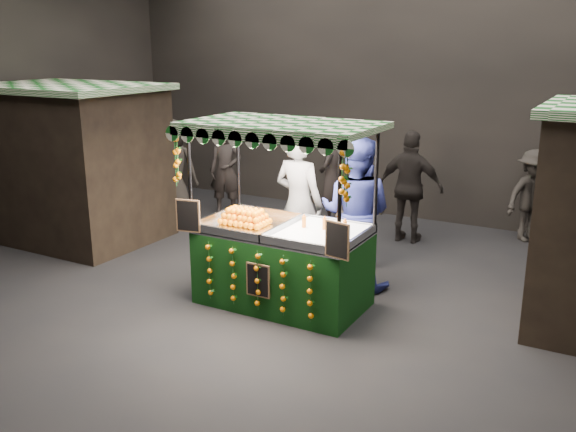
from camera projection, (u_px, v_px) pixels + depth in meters
The scene contains 12 objects.
ground at pixel (265, 307), 7.93m from camera, with size 12.00×12.00×0.00m, color black.
market_hall at pixel (262, 30), 7.02m from camera, with size 12.10×10.10×5.05m.
neighbour_stall_left at pixel (71, 162), 10.48m from camera, with size 3.00×2.20×2.60m.
juice_stall at pixel (282, 251), 7.82m from camera, with size 2.41×1.42×2.34m.
vendor_grey at pixel (299, 204), 8.82m from camera, with size 0.80×0.57×2.08m.
vendor_blue at pixel (356, 213), 8.37m from camera, with size 1.08×0.87×2.07m.
shopper_0 at pixel (226, 171), 11.99m from camera, with size 0.74×0.61×1.73m.
shopper_1 at pixel (359, 210), 8.96m from camera, with size 1.01×0.86×1.83m.
shopper_2 at pixel (410, 187), 10.31m from camera, with size 1.11×0.48×1.87m.
shopper_3 at pixel (532, 196), 10.40m from camera, with size 1.09×1.15×1.56m.
shopper_4 at pixel (173, 169), 11.78m from camera, with size 1.09×0.92×1.89m.
shopper_6 at pixel (331, 177), 11.38m from camera, with size 0.45×0.66×1.74m.
Camera 1 is at (3.82, -6.26, 3.24)m, focal length 38.81 mm.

